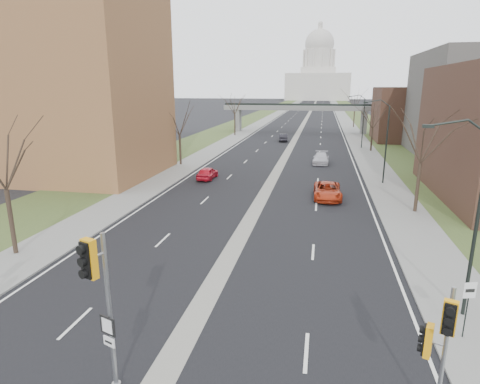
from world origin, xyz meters
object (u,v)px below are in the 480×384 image
(car_left_near, at_px, (207,173))
(car_right_near, at_px, (327,191))
(car_left_far, at_px, (283,137))
(car_right_mid, at_px, (321,158))
(signal_pole_median, at_px, (99,288))
(speed_limit_sign, at_px, (468,300))
(signal_pole_right, at_px, (439,339))

(car_left_near, bearing_deg, car_right_near, 158.11)
(car_left_far, distance_m, car_right_mid, 23.22)
(signal_pole_median, relative_size, speed_limit_sign, 2.32)
(signal_pole_right, xyz_separation_m, car_left_near, (-15.95, 31.36, -2.35))
(signal_pole_median, height_order, car_right_mid, signal_pole_median)
(car_right_near, distance_m, car_right_mid, 17.65)
(car_right_mid, bearing_deg, car_right_near, -86.44)
(signal_pole_median, xyz_separation_m, car_right_near, (7.37, 26.52, -3.22))
(signal_pole_right, distance_m, car_left_near, 35.26)
(speed_limit_sign, bearing_deg, car_left_near, 108.92)
(car_left_near, xyz_separation_m, car_right_near, (13.14, -5.59, 0.05))
(signal_pole_median, bearing_deg, car_right_near, 94.34)
(car_left_near, height_order, car_right_mid, car_right_mid)
(signal_pole_right, distance_m, car_left_far, 66.40)
(car_left_far, bearing_deg, car_left_near, 74.67)
(signal_pole_median, height_order, car_left_near, signal_pole_median)
(signal_pole_median, distance_m, car_left_far, 66.32)
(signal_pole_median, bearing_deg, speed_limit_sign, 44.03)
(signal_pole_right, bearing_deg, car_left_near, 136.72)
(speed_limit_sign, bearing_deg, car_right_mid, 82.94)
(speed_limit_sign, distance_m, car_left_near, 32.24)
(signal_pole_median, height_order, signal_pole_right, signal_pole_median)
(signal_pole_right, height_order, car_right_mid, signal_pole_right)
(car_left_far, xyz_separation_m, car_right_mid, (7.22, -22.07, 0.02))
(speed_limit_sign, height_order, car_left_near, speed_limit_sign)
(signal_pole_median, height_order, car_right_near, signal_pole_median)
(speed_limit_sign, height_order, car_left_far, speed_limit_sign)
(signal_pole_right, xyz_separation_m, speed_limit_sign, (2.46, 4.93, -1.24))
(signal_pole_median, distance_m, car_right_near, 27.72)
(signal_pole_right, height_order, car_right_near, signal_pole_right)
(speed_limit_sign, distance_m, car_left_far, 61.99)
(signal_pole_right, distance_m, speed_limit_sign, 5.64)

